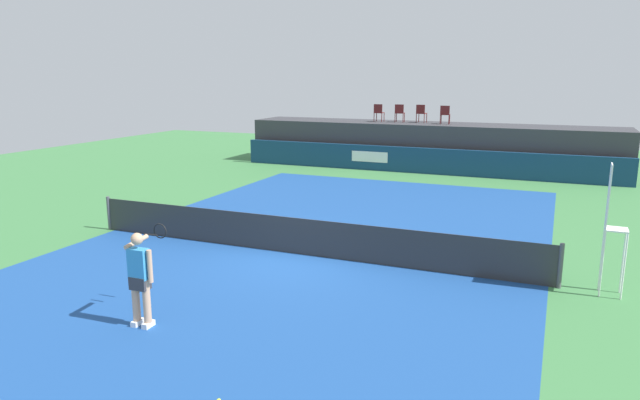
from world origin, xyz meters
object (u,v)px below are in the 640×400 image
spectator_chair_far_left (379,112)px  spectator_chair_center (421,113)px  spectator_chair_right (445,114)px  tennis_player (140,276)px  umpire_chair (611,221)px  net_post_near (109,213)px  spectator_chair_left (400,112)px  net_post_far (560,266)px

spectator_chair_far_left → spectator_chair_center: bearing=8.8°
spectator_chair_right → tennis_player: spectator_chair_right is taller
umpire_chair → net_post_near: (-13.27, -0.00, -1.09)m
spectator_chair_left → umpire_chair: (8.62, -15.36, -1.11)m
spectator_chair_center → spectator_chair_far_left: bearing=-171.2°
spectator_chair_center → tennis_player: 20.57m
spectator_chair_far_left → net_post_near: (-3.63, -15.17, -2.19)m
spectator_chair_center → spectator_chair_right: bearing=-18.7°
spectator_chair_left → spectator_chair_far_left: bearing=-169.3°
umpire_chair → spectator_chair_far_left: bearing=122.4°
spectator_chair_far_left → net_post_far: bearing=-60.0°
spectator_chair_far_left → spectator_chair_left: bearing=10.7°
tennis_player → spectator_chair_far_left: bearing=95.0°
spectator_chair_far_left → spectator_chair_right: size_ratio=1.00×
net_post_near → net_post_far: same height
spectator_chair_far_left → tennis_player: 20.32m
spectator_chair_far_left → net_post_far: 17.66m
spectator_chair_far_left → spectator_chair_right: bearing=-1.8°
spectator_chair_right → umpire_chair: size_ratio=0.32×
tennis_player → spectator_chair_left: bearing=92.1°
spectator_chair_far_left → spectator_chair_left: (1.03, 0.19, 0.00)m
tennis_player → umpire_chair: bearing=32.4°
umpire_chair → spectator_chair_center: bearing=116.0°
umpire_chair → net_post_far: size_ratio=2.76×
spectator_chair_center → umpire_chair: (7.55, -15.49, -1.11)m
net_post_near → net_post_far: size_ratio=1.00×
spectator_chair_left → spectator_chair_right: size_ratio=1.00×
spectator_chair_center → tennis_player: spectator_chair_center is taller
spectator_chair_left → spectator_chair_right: bearing=-7.3°
net_post_near → tennis_player: 7.37m
spectator_chair_right → tennis_player: 20.20m
tennis_player → net_post_far: bearing=35.5°
spectator_chair_center → tennis_player: (-0.33, -20.49, -1.73)m
spectator_chair_right → net_post_far: spectator_chair_right is taller
spectator_chair_right → umpire_chair: spectator_chair_right is taller
spectator_chair_right → tennis_player: size_ratio=0.50×
spectator_chair_far_left → net_post_near: 15.75m
spectator_chair_right → net_post_far: bearing=-70.2°
spectator_chair_center → umpire_chair: size_ratio=0.32×
umpire_chair → net_post_near: 13.32m
spectator_chair_center → net_post_far: 17.01m
spectator_chair_center → net_post_near: size_ratio=0.89×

